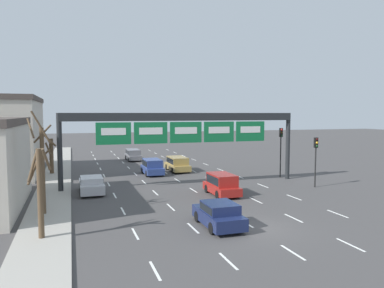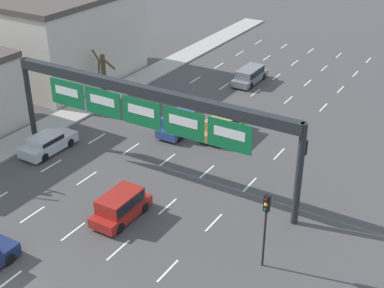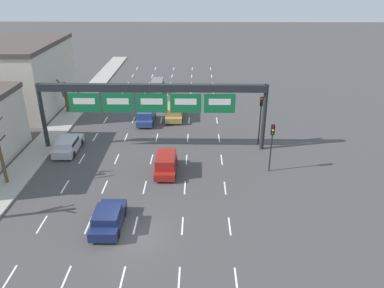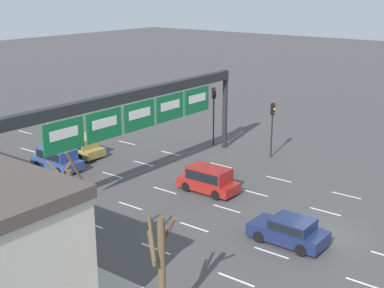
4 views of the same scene
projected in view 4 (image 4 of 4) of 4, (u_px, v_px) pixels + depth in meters
ground_plane at (317, 235)px, 29.37m from camera, size 220.00×220.00×0.00m
lane_dashes at (138, 182)px, 37.27m from camera, size 13.32×67.00×0.01m
sign_gantry at (136, 106)px, 35.66m from camera, size 21.82×0.70×6.57m
suv_gold at (77, 145)px, 42.93m from camera, size 1.96×4.58×1.62m
car_navy at (289, 230)px, 28.24m from camera, size 1.91×4.09×1.45m
suv_red at (209, 179)px, 35.29m from camera, size 1.83×4.04×1.71m
suv_blue at (57, 158)px, 39.64m from camera, size 1.85×4.05×1.66m
car_silver at (49, 215)px, 30.17m from camera, size 1.90×4.47×1.38m
traffic_light_near_gantry at (214, 105)px, 44.82m from camera, size 0.30×0.35×5.03m
traffic_light_mid_block at (273, 119)px, 41.81m from camera, size 0.30×0.35×4.41m
tree_bare_closest at (72, 220)px, 23.38m from camera, size 1.48×1.48×6.54m
tree_bare_third at (161, 266)px, 20.82m from camera, size 1.21×1.20×4.66m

